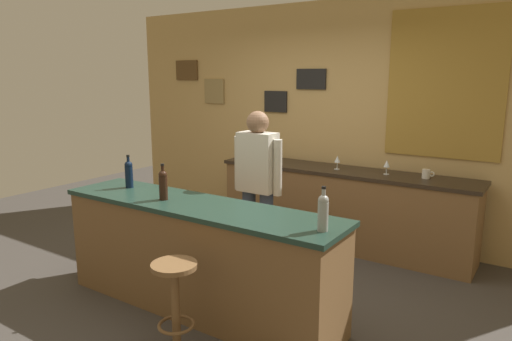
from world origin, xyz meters
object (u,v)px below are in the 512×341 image
wine_bottle_a (129,173)px  coffee_mug (426,174)px  bar_stool (175,293)px  wine_bottle_b (163,184)px  wine_bottle_c (323,211)px  wine_glass_b (337,160)px  bartender (258,183)px  wine_glass_a (276,152)px  wine_glass_c (387,164)px

wine_bottle_a → coffee_mug: wine_bottle_a is taller
bar_stool → wine_bottle_b: bearing=138.8°
wine_bottle_c → wine_glass_b: bearing=111.4°
bartender → wine_bottle_c: bartender is taller
wine_glass_a → bar_stool: bearing=-73.3°
wine_bottle_b → wine_glass_a: size_ratio=1.97×
wine_bottle_a → wine_bottle_c: size_ratio=1.00×
wine_glass_b → wine_bottle_a: bearing=-122.0°
wine_bottle_a → wine_bottle_b: 0.59m
wine_glass_a → wine_glass_c: size_ratio=1.00×
bar_stool → wine_bottle_c: wine_bottle_c is taller
bartender → coffee_mug: bartender is taller
bartender → coffee_mug: size_ratio=12.96×
wine_bottle_a → bar_stool: bearing=-29.5°
wine_glass_c → wine_glass_a: bearing=179.6°
wine_bottle_a → wine_glass_b: 2.29m
bar_stool → wine_glass_a: size_ratio=4.39×
wine_glass_a → coffee_mug: 1.80m
bar_stool → bartender: bearing=99.8°
bar_stool → wine_bottle_b: (-0.61, 0.53, 0.60)m
bar_stool → coffee_mug: coffee_mug is taller
coffee_mug → bar_stool: bearing=-110.4°
bar_stool → wine_bottle_a: size_ratio=2.22×
bartender → wine_glass_a: 1.37m
wine_bottle_a → coffee_mug: (2.17, 2.01, -0.11)m
wine_bottle_a → wine_glass_b: bearing=58.0°
bartender → bar_stool: bartender is taller
wine_glass_c → coffee_mug: wine_glass_c is taller
wine_glass_b → wine_glass_a: bearing=176.8°
wine_bottle_c → wine_glass_b: wine_bottle_c is taller
wine_bottle_b → coffee_mug: (1.60, 2.15, -0.11)m
wine_glass_a → wine_bottle_b: bearing=-84.8°
wine_glass_c → coffee_mug: bearing=3.8°
bartender → wine_glass_b: bearing=76.9°
coffee_mug → wine_bottle_a: bearing=-137.2°
wine_glass_a → wine_glass_b: bearing=-3.2°
wine_bottle_b → coffee_mug: size_ratio=2.45×
wine_bottle_a → wine_glass_a: (0.38, 1.99, -0.05)m
coffee_mug → wine_bottle_b: bearing=-126.7°
wine_glass_a → coffee_mug: bearing=0.6°
wine_glass_a → coffee_mug: size_ratio=1.24×
wine_bottle_b → wine_glass_b: wine_bottle_b is taller
wine_glass_a → wine_glass_b: (0.84, -0.05, 0.00)m
bar_stool → wine_glass_c: wine_glass_c is taller
wine_bottle_a → wine_glass_a: bearing=79.2°
wine_bottle_a → wine_glass_a: wine_bottle_a is taller
wine_bottle_b → wine_glass_a: wine_bottle_b is taller
wine_bottle_c → coffee_mug: wine_bottle_c is taller
wine_bottle_c → bartender: bearing=141.5°
bartender → coffee_mug: 1.77m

